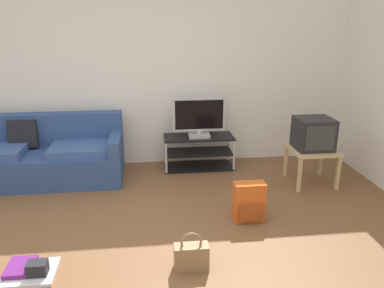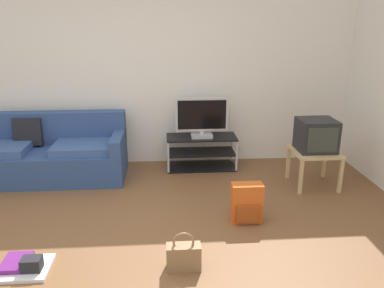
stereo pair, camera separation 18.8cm
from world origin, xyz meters
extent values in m
cube|color=brown|center=(0.00, 0.00, -0.01)|extent=(9.00, 9.80, 0.02)
cube|color=silver|center=(0.00, 2.45, 1.35)|extent=(9.00, 0.10, 2.70)
cube|color=navy|center=(-1.24, 1.85, 0.20)|extent=(2.08, 0.82, 0.39)
cube|color=navy|center=(-1.24, 2.16, 0.61)|extent=(2.08, 0.20, 0.43)
cube|color=navy|center=(-0.27, 1.85, 0.49)|extent=(0.14, 0.82, 0.20)
cube|color=#365289|center=(-0.67, 1.79, 0.44)|extent=(0.83, 0.57, 0.10)
cube|color=black|center=(-1.46, 2.04, 0.59)|extent=(0.36, 0.17, 0.37)
cube|color=black|center=(0.84, 2.10, 0.45)|extent=(0.96, 0.43, 0.02)
cube|color=black|center=(0.84, 2.10, 0.23)|extent=(0.92, 0.41, 0.02)
cube|color=black|center=(0.84, 2.10, 0.01)|extent=(0.96, 0.43, 0.02)
cylinder|color=#B7B7BC|center=(0.38, 1.91, 0.23)|extent=(0.03, 0.03, 0.46)
cylinder|color=#B7B7BC|center=(1.31, 1.91, 0.23)|extent=(0.03, 0.03, 0.46)
cylinder|color=#B7B7BC|center=(0.38, 2.30, 0.23)|extent=(0.03, 0.03, 0.46)
cylinder|color=#B7B7BC|center=(1.31, 2.30, 0.23)|extent=(0.03, 0.03, 0.46)
cube|color=#B2B2B7|center=(0.84, 2.08, 0.48)|extent=(0.29, 0.22, 0.05)
cube|color=#B2B2B7|center=(0.84, 2.08, 0.53)|extent=(0.05, 0.04, 0.04)
cube|color=#B2B2B7|center=(0.84, 2.08, 0.78)|extent=(0.71, 0.04, 0.46)
cube|color=black|center=(0.84, 2.06, 0.78)|extent=(0.65, 0.01, 0.40)
cube|color=tan|center=(2.19, 1.39, 0.45)|extent=(0.55, 0.55, 0.03)
cube|color=tan|center=(1.94, 1.15, 0.22)|extent=(0.04, 0.04, 0.43)
cube|color=tan|center=(2.43, 1.15, 0.22)|extent=(0.04, 0.04, 0.43)
cube|color=tan|center=(1.94, 1.64, 0.22)|extent=(0.04, 0.04, 0.43)
cube|color=tan|center=(2.43, 1.64, 0.22)|extent=(0.04, 0.04, 0.43)
cube|color=#232326|center=(2.19, 1.41, 0.66)|extent=(0.44, 0.41, 0.39)
cube|color=#333833|center=(2.19, 1.21, 0.66)|extent=(0.36, 0.01, 0.30)
cube|color=#CC561E|center=(1.16, 0.55, 0.21)|extent=(0.32, 0.16, 0.42)
cube|color=#994116|center=(1.16, 0.46, 0.13)|extent=(0.24, 0.04, 0.18)
cylinder|color=#994116|center=(1.07, 0.66, 0.23)|extent=(0.04, 0.04, 0.33)
cylinder|color=#994116|center=(1.25, 0.66, 0.23)|extent=(0.04, 0.04, 0.33)
cube|color=olive|center=(0.48, -0.21, 0.11)|extent=(0.29, 0.13, 0.22)
torus|color=olive|center=(0.48, -0.21, 0.25)|extent=(0.18, 0.02, 0.18)
cube|color=silver|center=(-0.85, -0.14, 0.01)|extent=(0.42, 0.37, 0.03)
cube|color=black|center=(-0.78, -0.18, 0.08)|extent=(0.16, 0.12, 0.11)
cube|color=#661E70|center=(-0.94, -0.10, 0.05)|extent=(0.22, 0.28, 0.04)
camera|label=1|loc=(0.16, -2.98, 2.01)|focal=36.22mm
camera|label=2|loc=(0.34, -3.00, 2.01)|focal=36.22mm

